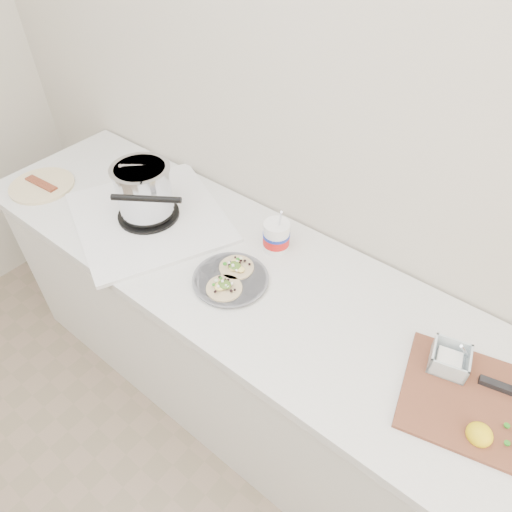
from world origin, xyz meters
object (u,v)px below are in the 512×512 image
Objects in this scene: taco_plate at (230,277)px; cutboard at (492,401)px; stove at (146,199)px; bacon_plate at (42,185)px; tub at (277,235)px.

taco_plate is 0.49× the size of cutboard.
stove is 0.48m from taco_plate.
bacon_plate is (-0.99, -0.08, -0.01)m from taco_plate.
stove is at bearing 173.07° from taco_plate.
tub is (0.02, 0.23, 0.05)m from taco_plate.
stove is 1.31m from cutboard.
taco_plate is at bearing 17.98° from stove.
taco_plate is (0.47, -0.06, -0.07)m from stove.
tub is (0.49, 0.17, -0.02)m from stove.
stove reaches higher than cutboard.
taco_plate is at bearing -95.94° from tub.
taco_plate is 0.97× the size of bacon_plate.
bacon_plate is at bearing 171.58° from cutboard.
tub is 1.06m from bacon_plate.
tub is 0.82× the size of bacon_plate.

